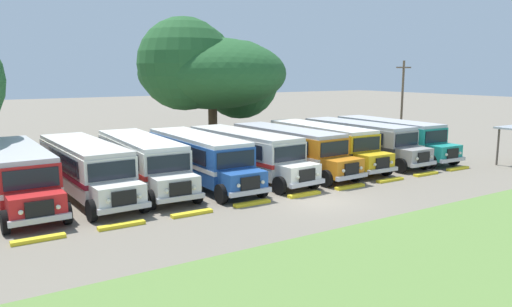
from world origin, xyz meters
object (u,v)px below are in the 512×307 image
Objects in this scene: parked_bus_slot_0 at (17,172)px; broad_shade_tree at (209,71)px; parked_bus_slot_5 at (289,147)px; parked_bus_slot_2 at (142,160)px; parked_bus_slot_6 at (323,143)px; parked_bus_slot_8 at (390,136)px; parked_bus_slot_1 at (85,166)px; parked_bus_slot_7 at (359,139)px; utility_pole at (402,100)px; parked_bus_slot_3 at (199,156)px; parked_bus_slot_4 at (246,152)px.

broad_shade_tree is (17.50, 13.27, 5.00)m from parked_bus_slot_0.
parked_bus_slot_2 is at bearing -97.30° from parked_bus_slot_5.
parked_bus_slot_5 is at bearing -82.81° from parked_bus_slot_6.
parked_bus_slot_6 is at bearing -88.67° from parked_bus_slot_8.
parked_bus_slot_1 is 22.86m from parked_bus_slot_8.
parked_bus_slot_5 and parked_bus_slot_7 have the same top height.
parked_bus_slot_8 is at bearing 87.70° from parked_bus_slot_0.
utility_pole is (5.40, 3.68, 2.41)m from parked_bus_slot_8.
parked_bus_slot_8 is (16.44, 0.25, 0.00)m from parked_bus_slot_3.
parked_bus_slot_3 is at bearing -87.04° from parked_bus_slot_6.
parked_bus_slot_2 is 1.00× the size of parked_bus_slot_6.
parked_bus_slot_0 is at bearing -96.87° from parked_bus_slot_4.
parked_bus_slot_2 is at bearing 89.60° from parked_bus_slot_0.
parked_bus_slot_1 is at bearing -94.75° from parked_bus_slot_3.
parked_bus_slot_1 is at bearing -88.77° from parked_bus_slot_8.
parked_bus_slot_0 and parked_bus_slot_4 have the same top height.
parked_bus_slot_1 is at bearing -84.02° from parked_bus_slot_2.
broad_shade_tree is (7.81, 13.94, 5.00)m from parked_bus_slot_3.
parked_bus_slot_1 is 28.56m from utility_pole.
parked_bus_slot_6 and parked_bus_slot_7 have the same top height.
parked_bus_slot_1 and parked_bus_slot_2 have the same top height.
parked_bus_slot_7 is 3.19m from parked_bus_slot_8.
broad_shade_tree is (-1.92, 13.62, 5.00)m from parked_bus_slot_6.
parked_bus_slot_0 is 9.71m from parked_bus_slot_3.
parked_bus_slot_3 and parked_bus_slot_7 have the same top height.
parked_bus_slot_6 is at bearing 89.41° from parked_bus_slot_2.
parked_bus_slot_2 is at bearing 91.88° from parked_bus_slot_1.
parked_bus_slot_5 is 14.89m from broad_shade_tree.
utility_pole is (12.11, 3.61, 2.41)m from parked_bus_slot_6.
parked_bus_slot_5 is at bearing 86.17° from parked_bus_slot_0.
parked_bus_slot_3 is 16.74m from broad_shade_tree.
parked_bus_slot_6 is 1.00× the size of parked_bus_slot_7.
parked_bus_slot_8 is (3.19, -0.07, 0.00)m from parked_bus_slot_7.
parked_bus_slot_2 and parked_bus_slot_3 have the same top height.
parked_bus_slot_2 is 1.00× the size of parked_bus_slot_3.
parked_bus_slot_3 is 13.26m from parked_bus_slot_7.
parked_bus_slot_0 is 22.94m from parked_bus_slot_7.
parked_bus_slot_7 is at bearing 91.28° from parked_bus_slot_3.
parked_bus_slot_3 is at bearing -92.84° from parked_bus_slot_5.
parked_bus_slot_1 is at bearing -95.03° from parked_bus_slot_5.
broad_shade_tree is at bearing 144.49° from utility_pole.
parked_bus_slot_3 is at bearing 84.69° from parked_bus_slot_0.
parked_bus_slot_0 is 1.00× the size of parked_bus_slot_8.
parked_bus_slot_3 is 1.00× the size of parked_bus_slot_8.
parked_bus_slot_3 is 1.00× the size of parked_bus_slot_5.
parked_bus_slot_3 is (3.23, -0.77, 0.00)m from parked_bus_slot_2.
broad_shade_tree is (4.62, 13.95, 5.00)m from parked_bus_slot_4.
parked_bus_slot_1 is 1.00× the size of parked_bus_slot_8.
parked_bus_slot_3 and parked_bus_slot_5 have the same top height.
parked_bus_slot_6 is at bearing 91.77° from parked_bus_slot_3.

